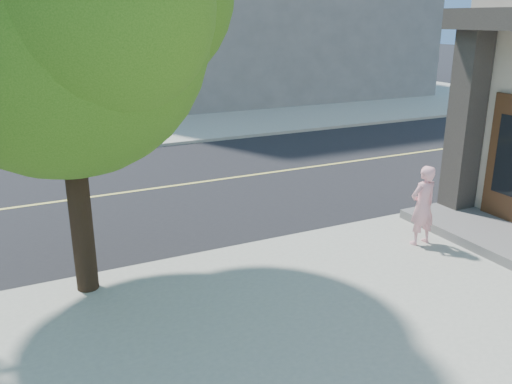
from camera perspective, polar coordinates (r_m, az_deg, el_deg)
sidewalk_ne at (r=32.93m, az=-3.29°, el=10.73°), size 29.00×25.00×0.12m
man_on_phone at (r=10.53m, az=17.30°, el=-1.37°), size 0.57×0.38×1.54m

